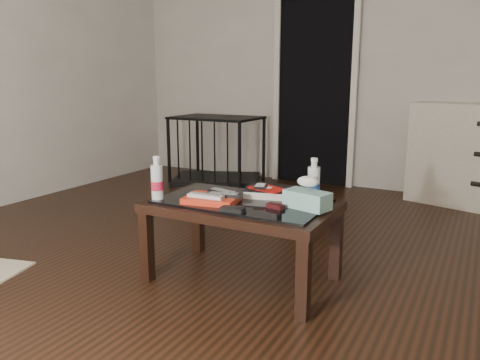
% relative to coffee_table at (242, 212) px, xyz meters
% --- Properties ---
extents(ground, '(5.00, 5.00, 0.00)m').
position_rel_coffee_table_xyz_m(ground, '(-0.10, 0.11, -0.40)').
color(ground, black).
rests_on(ground, ground).
extents(doorway, '(0.90, 0.08, 2.07)m').
position_rel_coffee_table_xyz_m(doorway, '(-0.50, 2.58, 0.63)').
color(doorway, black).
rests_on(doorway, ground).
extents(coffee_table, '(1.00, 0.60, 0.46)m').
position_rel_coffee_table_xyz_m(coffee_table, '(0.00, 0.00, 0.00)').
color(coffee_table, black).
rests_on(coffee_table, ground).
extents(pet_crate, '(1.06, 0.90, 0.71)m').
position_rel_coffee_table_xyz_m(pet_crate, '(-1.43, 2.11, -0.17)').
color(pet_crate, black).
rests_on(pet_crate, ground).
extents(magazines, '(0.31, 0.26, 0.03)m').
position_rel_coffee_table_xyz_m(magazines, '(-0.13, -0.10, 0.08)').
color(magazines, red).
rests_on(magazines, coffee_table).
extents(remote_silver, '(0.20, 0.06, 0.02)m').
position_rel_coffee_table_xyz_m(remote_silver, '(-0.14, -0.14, 0.11)').
color(remote_silver, silver).
rests_on(remote_silver, magazines).
extents(remote_black_front, '(0.21, 0.10, 0.02)m').
position_rel_coffee_table_xyz_m(remote_black_front, '(-0.07, -0.08, 0.11)').
color(remote_black_front, black).
rests_on(remote_black_front, magazines).
extents(remote_black_back, '(0.21, 0.10, 0.02)m').
position_rel_coffee_table_xyz_m(remote_black_back, '(-0.10, -0.03, 0.11)').
color(remote_black_back, black).
rests_on(remote_black_back, magazines).
extents(textbook, '(0.29, 0.25, 0.05)m').
position_rel_coffee_table_xyz_m(textbook, '(0.08, 0.16, 0.09)').
color(textbook, black).
rests_on(textbook, coffee_table).
extents(dvd_mailers, '(0.23, 0.20, 0.01)m').
position_rel_coffee_table_xyz_m(dvd_mailers, '(0.08, 0.14, 0.11)').
color(dvd_mailers, '#B4120C').
rests_on(dvd_mailers, textbook).
extents(ipod, '(0.09, 0.12, 0.02)m').
position_rel_coffee_table_xyz_m(ipod, '(0.05, 0.13, 0.12)').
color(ipod, black).
rests_on(ipod, dvd_mailers).
extents(flip_phone, '(0.10, 0.06, 0.02)m').
position_rel_coffee_table_xyz_m(flip_phone, '(0.23, -0.06, 0.08)').
color(flip_phone, black).
rests_on(flip_phone, coffee_table).
extents(wallet, '(0.13, 0.08, 0.02)m').
position_rel_coffee_table_xyz_m(wallet, '(0.06, -0.21, 0.07)').
color(wallet, black).
rests_on(wallet, coffee_table).
extents(water_bottle_left, '(0.08, 0.08, 0.24)m').
position_rel_coffee_table_xyz_m(water_bottle_left, '(-0.43, -0.19, 0.18)').
color(water_bottle_left, silver).
rests_on(water_bottle_left, coffee_table).
extents(water_bottle_right, '(0.07, 0.07, 0.24)m').
position_rel_coffee_table_xyz_m(water_bottle_right, '(0.35, 0.16, 0.18)').
color(water_bottle_right, silver).
rests_on(water_bottle_right, coffee_table).
extents(tissue_box, '(0.25, 0.17, 0.09)m').
position_rel_coffee_table_xyz_m(tissue_box, '(0.37, 0.02, 0.11)').
color(tissue_box, teal).
rests_on(tissue_box, coffee_table).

